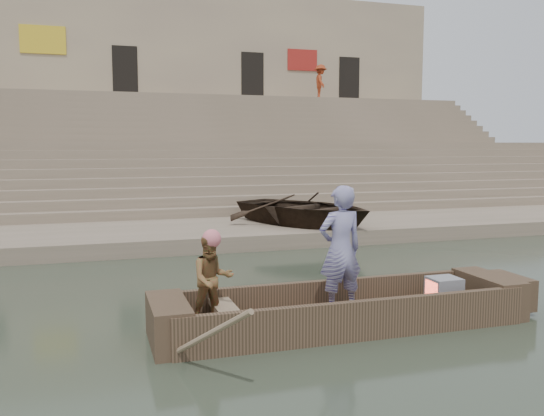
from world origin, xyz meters
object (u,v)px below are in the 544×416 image
standing_man (340,249)px  pedestrian (321,82)px  television (443,290)px  rowing_man (212,279)px  beached_rowboat (304,209)px  main_rowboat (343,319)px

standing_man → pedestrian: bearing=-116.0°
standing_man → television: 1.90m
rowing_man → television: size_ratio=2.70×
beached_rowboat → pedestrian: (6.43, 14.61, 5.31)m
rowing_man → television: (3.65, -0.07, -0.42)m
standing_man → main_rowboat: bearing=137.8°
main_rowboat → television: 1.74m
television → pedestrian: pedestrian is taller
beached_rowboat → pedestrian: bearing=36.8°
rowing_man → pedestrian: (10.67, 22.28, 5.32)m
main_rowboat → standing_man: 1.05m
rowing_man → main_rowboat: bearing=-5.9°
pedestrian → rowing_man: bearing=165.7°
standing_man → beached_rowboat: size_ratio=0.42×
main_rowboat → pedestrian: (8.73, 22.35, 6.06)m
rowing_man → pedestrian: 25.27m
main_rowboat → beached_rowboat: 8.10m
television → beached_rowboat: 7.77m
pedestrian → beached_rowboat: bearing=167.6°
main_rowboat → beached_rowboat: beached_rowboat is taller
television → main_rowboat: bearing=180.0°
main_rowboat → rowing_man: size_ratio=4.02×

